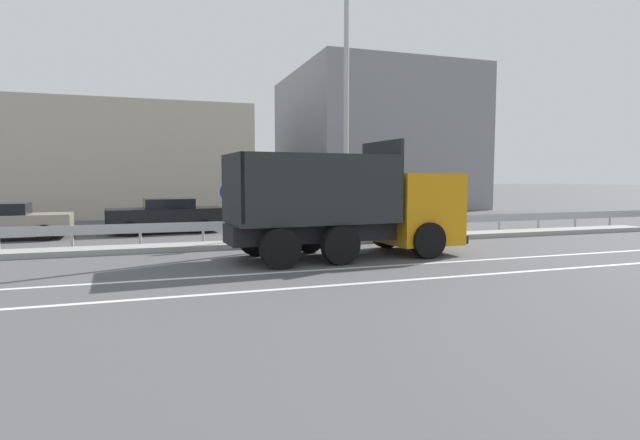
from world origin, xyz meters
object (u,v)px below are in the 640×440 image
at_px(parked_car_2, 4,221).
at_px(median_road_sign, 230,213).
at_px(dump_truck, 372,213).
at_px(parked_car_4, 308,214).
at_px(parked_car_3, 166,215).
at_px(street_lamp_1, 347,75).

bearing_deg(parked_car_2, median_road_sign, 55.34).
bearing_deg(parked_car_2, dump_truck, 53.45).
height_order(median_road_sign, parked_car_4, median_road_sign).
bearing_deg(parked_car_4, median_road_sign, 135.48).
height_order(median_road_sign, parked_car_3, median_road_sign).
height_order(dump_truck, parked_car_4, dump_truck).
xyz_separation_m(parked_car_2, parked_car_3, (5.78, 0.70, 0.04)).
bearing_deg(parked_car_4, parked_car_3, 80.11).
xyz_separation_m(dump_truck, median_road_sign, (-3.79, 2.90, -0.11)).
xyz_separation_m(median_road_sign, parked_car_4, (4.17, 4.79, -0.45)).
bearing_deg(parked_car_3, median_road_sign, -165.66).
bearing_deg(median_road_sign, dump_truck, -37.41).
bearing_deg(median_road_sign, parked_car_3, 108.87).
distance_m(dump_truck, median_road_sign, 4.77).
height_order(dump_truck, parked_car_2, dump_truck).
relative_size(dump_truck, median_road_sign, 3.21).
bearing_deg(parked_car_4, dump_truck, 173.67).
distance_m(street_lamp_1, parked_car_3, 9.59).
xyz_separation_m(dump_truck, parked_car_2, (-11.44, 7.67, -0.55)).
bearing_deg(dump_truck, parked_car_4, 173.34).
relative_size(median_road_sign, parked_car_2, 0.48).
bearing_deg(parked_car_3, street_lamp_1, -136.20).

